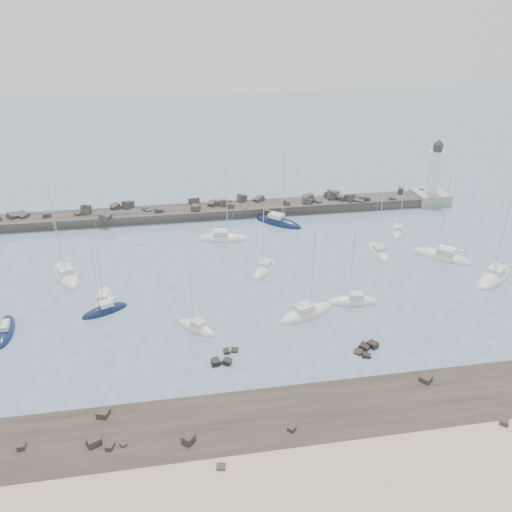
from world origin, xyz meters
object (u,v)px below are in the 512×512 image
Objects in this scene: sailboat_7 at (306,314)px; sailboat_8 at (278,223)px; sailboat_4 at (223,239)px; sailboat_14 at (4,331)px; sailboat_12 at (398,232)px; sailboat_13 at (442,257)px; lighthouse at (431,189)px; sailboat_1 at (66,275)px; sailboat_5 at (196,328)px; sailboat_10 at (378,252)px; sailboat_11 at (494,277)px; sailboat_6 at (265,269)px; sailboat_9 at (353,302)px; sailboat_2 at (105,311)px; sailboat_3 at (104,300)px.

sailboat_7 is 33.12m from sailboat_8.
sailboat_14 is (-31.89, -24.81, -0.00)m from sailboat_4.
sailboat_8 is 23.24m from sailboat_12.
sailboat_7 is (8.85, -27.20, 0.00)m from sailboat_4.
sailboat_13 is (2.99, -11.39, 0.01)m from sailboat_12.
sailboat_1 reaches higher than lighthouse.
sailboat_5 is 0.64× the size of sailboat_13.
sailboat_7 is 35.01m from sailboat_12.
sailboat_13 reaches higher than lighthouse.
sailboat_14 is at bearing -165.83° from sailboat_10.
sailboat_11 is at bearing 2.34° from sailboat_14.
sailboat_14 is at bearing -160.97° from sailboat_12.
lighthouse is at bearing 31.57° from sailboat_6.
lighthouse is 48.83m from sailboat_9.
sailboat_10 is (45.44, 11.73, -0.00)m from sailboat_2.
sailboat_3 is 16.16m from sailboat_5.
sailboat_8 is at bearing 141.84° from sailboat_13.
sailboat_3 is at bearing 144.06° from sailboat_5.
sailboat_8 is (-35.57, -6.67, -2.94)m from lighthouse.
sailboat_8 reaches higher than sailboat_9.
sailboat_11 is at bearing 7.64° from sailboat_5.
sailboat_11 is (35.68, -8.62, 0.01)m from sailboat_6.
sailboat_4 is at bearing 158.88° from sailboat_10.
sailboat_4 reaches higher than lighthouse.
sailboat_4 is at bearing 43.59° from sailboat_3.
sailboat_12 is 11.78m from sailboat_13.
sailboat_4 is 1.30× the size of sailboat_6.
sailboat_8 is at bearing 35.11° from sailboat_14.
sailboat_14 is (-25.28, 3.42, 0.01)m from sailboat_5.
sailboat_12 is (21.79, -8.08, -0.02)m from sailboat_8.
sailboat_1 is 68.63m from sailboat_11.
sailboat_8 reaches higher than lighthouse.
sailboat_1 is at bearing -163.02° from lighthouse.
sailboat_1 is 32.08m from sailboat_6.
sailboat_8 is (2.80, 33.00, 0.01)m from sailboat_7.
sailboat_7 is (15.46, 1.03, 0.01)m from sailboat_5.
sailboat_14 is at bearing 176.64° from sailboat_7.
sailboat_12 is at bearing 17.22° from sailboat_3.
sailboat_9 is 0.73× the size of sailboat_11.
sailboat_6 is at bearing 103.78° from sailboat_7.
sailboat_13 reaches higher than sailboat_2.
sailboat_4 is 1.09× the size of sailboat_7.
sailboat_3 is 0.77× the size of sailboat_13.
sailboat_7 is at bearing -153.86° from sailboat_13.
sailboat_9 is at bearing -81.39° from sailboat_8.
sailboat_13 is at bearing -3.31° from sailboat_1.
sailboat_2 is (7.29, -11.83, -0.00)m from sailboat_1.
sailboat_14 is at bearing -153.56° from sailboat_3.
sailboat_6 is 31.01m from sailboat_13.
lighthouse is 28.43m from sailboat_13.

